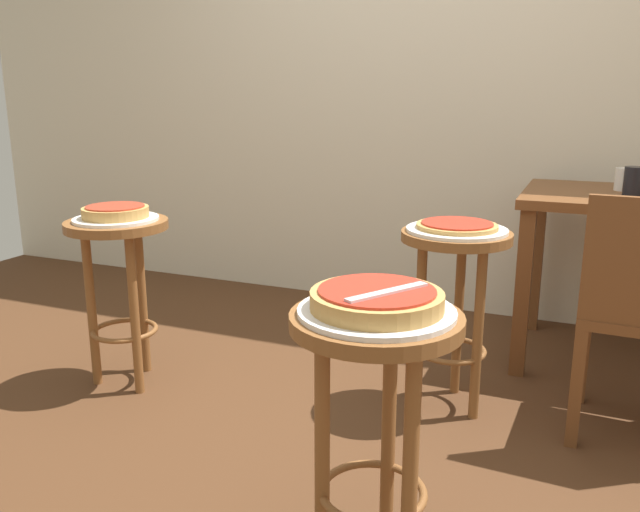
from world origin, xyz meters
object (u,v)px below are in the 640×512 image
at_px(pizza_leftside, 457,225).
at_px(dining_table, 637,224).
at_px(stool_leftside, 454,278).
at_px(cup_far_edge, 624,179).
at_px(serving_plate_foreground, 377,312).
at_px(pizza_server_knife, 387,292).
at_px(stool_foreground, 375,385).
at_px(serving_plate_middle, 116,219).
at_px(cup_near_edge, 634,182).
at_px(stool_middle, 120,264).
at_px(pizza_foreground, 377,299).
at_px(serving_plate_leftside, 457,230).
at_px(pizza_middle, 115,212).

relative_size(pizza_leftside, dining_table, 0.31).
bearing_deg(stool_leftside, cup_far_edge, 54.89).
bearing_deg(serving_plate_foreground, cup_far_edge, 72.89).
xyz_separation_m(pizza_leftside, pizza_server_knife, (0.04, -0.98, 0.04)).
distance_m(stool_foreground, serving_plate_middle, 1.43).
bearing_deg(cup_near_edge, stool_middle, -153.34).
relative_size(stool_foreground, cup_far_edge, 7.00).
relative_size(stool_foreground, pizza_server_knife, 3.06).
distance_m(serving_plate_foreground, cup_near_edge, 1.67).
height_order(serving_plate_middle, cup_far_edge, cup_far_edge).
distance_m(pizza_foreground, serving_plate_leftside, 0.96).
distance_m(pizza_middle, stool_leftside, 1.31).
relative_size(serving_plate_middle, pizza_leftside, 1.13).
distance_m(stool_leftside, dining_table, 0.93).
distance_m(stool_middle, cup_far_edge, 2.12).
distance_m(pizza_leftside, cup_far_edge, 0.96).
xyz_separation_m(stool_foreground, pizza_leftside, (-0.01, 0.96, 0.19)).
bearing_deg(cup_near_edge, pizza_foreground, -109.79).
xyz_separation_m(stool_foreground, pizza_middle, (-1.27, 0.65, 0.21)).
distance_m(dining_table, pizza_server_knife, 1.77).
distance_m(pizza_leftside, pizza_server_knife, 0.98).
distance_m(serving_plate_foreground, pizza_foreground, 0.03).
bearing_deg(serving_plate_middle, cup_far_edge, 31.09).
bearing_deg(pizza_leftside, stool_leftside, 0.00).
bearing_deg(stool_foreground, pizza_server_knife, -33.69).
bearing_deg(pizza_server_knife, pizza_leftside, 33.98).
xyz_separation_m(pizza_middle, cup_near_edge, (1.83, 0.92, 0.10)).
relative_size(stool_middle, cup_near_edge, 5.65).
height_order(dining_table, cup_near_edge, cup_near_edge).
relative_size(stool_leftside, cup_far_edge, 7.00).
distance_m(dining_table, cup_near_edge, 0.21).
xyz_separation_m(stool_leftside, pizza_leftside, (0.00, 0.00, 0.19)).
relative_size(dining_table, pizza_server_knife, 4.15).
bearing_deg(cup_far_edge, pizza_middle, -148.91).
bearing_deg(stool_middle, pizza_foreground, -27.18).
distance_m(stool_leftside, cup_far_edge, 1.00).
xyz_separation_m(stool_foreground, cup_near_edge, (0.56, 1.57, 0.30)).
bearing_deg(dining_table, pizza_leftside, -131.46).
height_order(pizza_leftside, cup_near_edge, cup_near_edge).
xyz_separation_m(stool_middle, serving_plate_middle, (0.00, 0.00, 0.18)).
height_order(stool_foreground, serving_plate_leftside, serving_plate_leftside).
bearing_deg(pizza_leftside, serving_plate_middle, -166.26).
relative_size(stool_foreground, stool_leftside, 1.00).
bearing_deg(pizza_server_knife, cup_far_edge, 15.38).
xyz_separation_m(serving_plate_foreground, dining_table, (0.60, 1.65, -0.06)).
relative_size(pizza_leftside, cup_far_edge, 2.98).
bearing_deg(cup_far_edge, pizza_leftside, -125.11).
xyz_separation_m(stool_middle, pizza_server_knife, (1.30, -0.67, 0.23)).
distance_m(stool_middle, pizza_middle, 0.21).
height_order(serving_plate_foreground, pizza_foreground, pizza_foreground).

